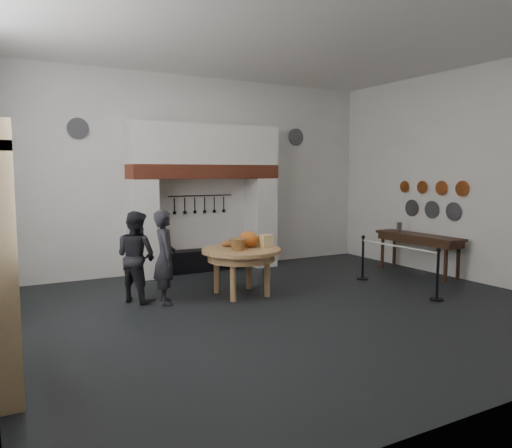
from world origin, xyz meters
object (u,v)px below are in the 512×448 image
visitor_near (165,257)px  barrier_post_far (363,259)px  side_table (419,236)px  barrier_post_near (438,276)px  work_table (241,251)px  iron_range (205,260)px  visitor_far (136,256)px

visitor_near → barrier_post_far: size_ratio=1.83×
side_table → barrier_post_far: same height
barrier_post_near → barrier_post_far: same height
work_table → visitor_near: size_ratio=0.90×
visitor_near → side_table: 5.88m
side_table → barrier_post_near: size_ratio=2.44×
side_table → work_table: bearing=177.4°
iron_range → barrier_post_far: 3.64m
work_table → visitor_near: bearing=176.3°
visitor_far → side_table: bearing=-127.6°
side_table → barrier_post_near: same height
visitor_near → barrier_post_far: bearing=-81.5°
iron_range → barrier_post_near: (2.58, -4.57, 0.20)m
work_table → barrier_post_near: (2.90, -2.08, -0.39)m
work_table → visitor_far: 1.92m
visitor_near → barrier_post_near: (4.35, -2.17, -0.38)m
work_table → barrier_post_far: 2.92m
visitor_far → barrier_post_near: 5.41m
visitor_near → visitor_far: (-0.40, 0.40, -0.02)m
work_table → barrier_post_far: barrier_post_far is taller
barrier_post_near → visitor_near: bearing=153.5°
work_table → barrier_post_near: size_ratio=1.65×
iron_range → visitor_far: visitor_far is taller
iron_range → visitor_near: 3.04m
visitor_near → barrier_post_far: visitor_near is taller
visitor_far → visitor_near: bearing=-166.3°
iron_range → barrier_post_far: bearing=-44.8°
work_table → barrier_post_far: (2.90, -0.08, -0.39)m
visitor_far → barrier_post_far: bearing=-128.1°
visitor_near → visitor_far: visitor_near is taller
barrier_post_far → barrier_post_near: bearing=-90.0°
visitor_near → visitor_far: size_ratio=1.02×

